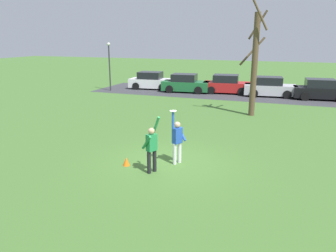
{
  "coord_description": "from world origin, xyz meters",
  "views": [
    {
      "loc": [
        4.13,
        -11.12,
        4.66
      ],
      "look_at": [
        0.07,
        -0.2,
        1.52
      ],
      "focal_mm": 35.05,
      "sensor_mm": 36.0,
      "label": 1
    }
  ],
  "objects": [
    {
      "name": "person_catcher",
      "position": [
        0.36,
        0.04,
        0.98
      ],
      "size": [
        0.51,
        0.59,
        2.08
      ],
      "rotation": [
        0.0,
        0.0,
        -2.04
      ],
      "color": "silver",
      "rests_on": "ground_plane"
    },
    {
      "name": "lamppost_by_lot",
      "position": [
        -11.12,
        14.91,
        2.59
      ],
      "size": [
        0.28,
        0.28,
        4.26
      ],
      "color": "#2D2D33",
      "rests_on": "ground_plane"
    },
    {
      "name": "parked_car_white",
      "position": [
        -8.05,
        17.23,
        0.73
      ],
      "size": [
        4.25,
        2.33,
        1.59
      ],
      "rotation": [
        0.0,
        0.0,
        0.09
      ],
      "color": "white",
      "rests_on": "ground_plane"
    },
    {
      "name": "parking_strip",
      "position": [
        1.05,
        16.91,
        0.0
      ],
      "size": [
        27.23,
        6.4,
        0.01
      ],
      "primitive_type": "cube",
      "color": "#38383D",
      "rests_on": "ground_plane"
    },
    {
      "name": "parked_car_red",
      "position": [
        -0.93,
        17.21,
        0.73
      ],
      "size": [
        4.25,
        2.33,
        1.59
      ],
      "rotation": [
        0.0,
        0.0,
        0.09
      ],
      "color": "red",
      "rests_on": "ground_plane"
    },
    {
      "name": "person_defender",
      "position": [
        -0.21,
        -1.09,
        0.98
      ],
      "size": [
        0.6,
        0.65,
        2.04
      ],
      "rotation": [
        0.0,
        0.0,
        1.11
      ],
      "color": "black",
      "rests_on": "ground_plane"
    },
    {
      "name": "parked_car_black",
      "position": [
        6.49,
        16.74,
        0.73
      ],
      "size": [
        4.25,
        2.33,
        1.59
      ],
      "rotation": [
        0.0,
        0.0,
        0.09
      ],
      "color": "black",
      "rests_on": "ground_plane"
    },
    {
      "name": "parked_car_silver",
      "position": [
        2.66,
        16.86,
        0.73
      ],
      "size": [
        4.25,
        2.33,
        1.59
      ],
      "rotation": [
        0.0,
        0.0,
        0.09
      ],
      "color": "#BCBCC1",
      "rests_on": "ground_plane"
    },
    {
      "name": "field_cone_orange",
      "position": [
        -1.37,
        -0.83,
        0.16
      ],
      "size": [
        0.26,
        0.26,
        0.32
      ],
      "primitive_type": "cone",
      "color": "orange",
      "rests_on": "ground_plane"
    },
    {
      "name": "frisbee_disc",
      "position": [
        0.26,
        -0.16,
        2.09
      ],
      "size": [
        0.25,
        0.25,
        0.02
      ],
      "primitive_type": "cylinder",
      "color": "white",
      "rests_on": "person_catcher"
    },
    {
      "name": "ground_plane",
      "position": [
        0.0,
        0.0,
        0.0
      ],
      "size": [
        120.0,
        120.0,
        0.0
      ],
      "primitive_type": "plane",
      "color": "#426B2D"
    },
    {
      "name": "bare_tree_tall",
      "position": [
        2.07,
        9.33,
        3.27
      ],
      "size": [
        1.65,
        1.66,
        6.87
      ],
      "color": "brown",
      "rests_on": "ground_plane"
    },
    {
      "name": "parked_car_green",
      "position": [
        -4.49,
        16.55,
        0.73
      ],
      "size": [
        4.25,
        2.33,
        1.59
      ],
      "rotation": [
        0.0,
        0.0,
        0.09
      ],
      "color": "#1E6633",
      "rests_on": "ground_plane"
    }
  ]
}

